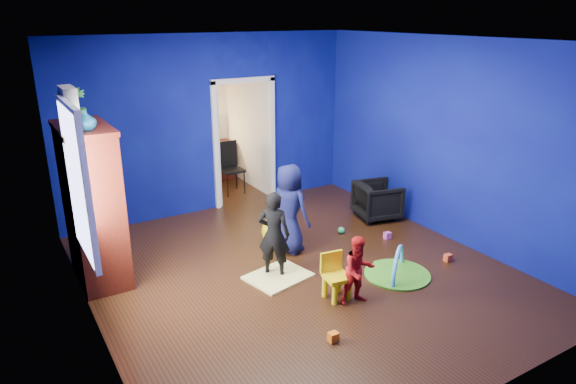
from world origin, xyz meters
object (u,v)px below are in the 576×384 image
armchair (377,200)px  child_black (274,234)px  tv_armoire (93,205)px  hopper_ball (277,231)px  toddler_red (359,270)px  vase (86,120)px  play_mat (397,274)px  study_desk (211,161)px  child_navy (289,209)px  kid_chair (337,279)px  crt_tv (96,201)px  folding_chair (232,169)px

armchair → child_black: 2.55m
tv_armoire → hopper_ball: size_ratio=4.39×
child_black → toddler_red: 1.20m
vase → tv_armoire: bearing=90.0°
toddler_red → play_mat: size_ratio=0.98×
play_mat → study_desk: study_desk is taller
child_navy → study_desk: (0.38, 3.63, -0.26)m
toddler_red → play_mat: 0.97m
kid_chair → study_desk: bearing=92.1°
kid_chair → play_mat: size_ratio=0.59×
toddler_red → tv_armoire: size_ratio=0.42×
child_black → play_mat: 1.68m
play_mat → crt_tv: bearing=149.2°
vase → hopper_ball: vase is taller
vase → crt_tv: (0.04, 0.30, -1.05)m
tv_armoire → kid_chair: size_ratio=3.92×
child_black → kid_chair: 1.00m
vase → tv_armoire: vase is taller
child_navy → tv_armoire: (-2.44, 0.59, 0.35)m
child_black → crt_tv: bearing=14.3°
toddler_red → kid_chair: size_ratio=1.65×
kid_chair → child_navy: bearing=91.1°
play_mat → toddler_red: bearing=-163.9°
crt_tv → folding_chair: crt_tv is taller
study_desk → folding_chair: size_ratio=0.96×
armchair → vase: (-4.32, -0.03, 1.77)m
armchair → child_black: (-2.40, -0.81, 0.26)m
child_navy → tv_armoire: bearing=54.2°
vase → study_desk: vase is taller
tv_armoire → folding_chair: size_ratio=2.13×
tv_armoire → study_desk: 4.19m
crt_tv → hopper_ball: crt_tv is taller
toddler_red → play_mat: bearing=26.7°
armchair → play_mat: armchair is taller
hopper_ball → play_mat: size_ratio=0.53×
tv_armoire → kid_chair: 3.09m
child_navy → toddler_red: bearing=156.7°
vase → play_mat: bearing=-26.4°
armchair → hopper_ball: (-1.93, -0.07, -0.08)m
hopper_ball → folding_chair: 2.47m
folding_chair → study_desk: bearing=90.0°
toddler_red → child_black: bearing=125.2°
child_black → study_desk: size_ratio=1.28×
crt_tv → tv_armoire: bearing=180.0°
hopper_ball → kid_chair: kid_chair is taller
tv_armoire → play_mat: tv_armoire is taller
vase → kid_chair: 3.35m
kid_chair → child_black: bearing=119.8°
child_navy → vase: bearing=61.1°
child_black → study_desk: child_black is taller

